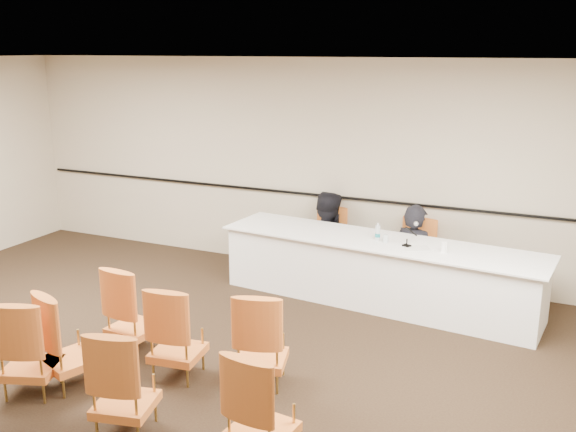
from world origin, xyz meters
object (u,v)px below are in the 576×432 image
object	(u,v)px
drinking_glass	(386,239)
aud_chair_front_mid	(177,331)
microphone	(407,235)
aud_chair_front_left	(133,309)
panelist_second	(325,252)
aud_chair_extra	(69,338)
aud_chair_back_right	(262,405)
panelist_second_chair	(325,242)
aud_chair_front_right	(261,337)
panelist_main	(413,265)
aud_chair_back_mid	(124,380)
panel_table	(378,272)
coffee_cup	(444,247)
water_bottle	(378,232)
aud_chair_back_left	(30,346)
panelist_main_chair	(413,257)

from	to	relation	value
drinking_glass	aud_chair_front_mid	world-z (taller)	aud_chair_front_mid
microphone	aud_chair_front_left	distance (m)	3.27
panelist_second	microphone	bearing A→B (deg)	137.53
microphone	aud_chair_extra	xyz separation A→B (m)	(-2.43, -3.07, -0.49)
microphone	aud_chair_extra	bearing A→B (deg)	-101.82
aud_chair_front_left	aud_chair_back_right	xyz separation A→B (m)	(2.07, -1.12, 0.00)
panelist_second_chair	aud_chair_front_right	bearing A→B (deg)	-74.60
panelist_main	aud_chair_front_left	bearing A→B (deg)	68.39
panelist_second	aud_chair_back_mid	bearing A→B (deg)	76.52
panelist_second	microphone	xyz separation A→B (m)	(1.34, -0.79, 0.63)
aud_chair_front_right	aud_chair_back_mid	xyz separation A→B (m)	(-0.67, -1.18, 0.00)
aud_chair_front_left	aud_chair_front_mid	size ratio (longest dim) A/B	1.00
panel_table	panelist_main	bearing A→B (deg)	66.88
panelist_main	microphone	bearing A→B (deg)	111.60
panelist_main	panelist_second_chair	distance (m)	1.29
panelist_second	aud_chair_front_right	xyz separation A→B (m)	(0.55, -3.10, 0.14)
aud_chair_front_mid	aud_chair_back_right	xyz separation A→B (m)	(1.34, -0.85, 0.00)
panel_table	aud_chair_front_right	bearing A→B (deg)	-94.61
panelist_second	drinking_glass	size ratio (longest dim) A/B	17.39
coffee_cup	aud_chair_extra	size ratio (longest dim) A/B	0.14
panelist_second_chair	coffee_cup	world-z (taller)	panelist_second_chair
panelist_main	water_bottle	bearing A→B (deg)	75.40
aud_chair_front_mid	aud_chair_back_left	xyz separation A→B (m)	(-1.05, -0.82, 0.00)
panel_table	aud_chair_back_mid	xyz separation A→B (m)	(-1.09, -3.59, 0.07)
drinking_glass	aud_chair_back_left	distance (m)	4.16
panelist_second_chair	drinking_glass	xyz separation A→B (m)	(1.07, -0.74, 0.39)
aud_chair_front_right	aud_chair_extra	world-z (taller)	same
drinking_glass	aud_chair_back_mid	world-z (taller)	aud_chair_back_mid
aud_chair_front_left	aud_chair_back_right	bearing A→B (deg)	-23.31
panelist_main	aud_chair_front_mid	bearing A→B (deg)	80.54
aud_chair_front_left	panelist_second_chair	bearing A→B (deg)	77.19
aud_chair_front_left	aud_chair_front_mid	distance (m)	0.78
panelist_main	aud_chair_back_mid	xyz separation A→B (m)	(-1.40, -4.16, 0.12)
aud_chair_front_mid	aud_chair_front_right	size ratio (longest dim) A/B	1.00
panelist_second	aud_chair_front_right	bearing A→B (deg)	88.22
panel_table	aud_chair_extra	distance (m)	3.79
aud_chair_front_left	aud_chair_back_mid	bearing A→B (deg)	-50.08
microphone	water_bottle	world-z (taller)	microphone
panelist_second_chair	aud_chair_front_left	xyz separation A→B (m)	(-0.98, -3.03, 0.00)
panelist_main_chair	aud_chair_extra	distance (m)	4.43
panelist_main	coffee_cup	xyz separation A→B (m)	(0.52, -0.73, 0.52)
panel_table	microphone	size ratio (longest dim) A/B	14.22
panelist_second_chair	aud_chair_extra	xyz separation A→B (m)	(-1.09, -3.87, 0.00)
microphone	aud_chair_front_mid	world-z (taller)	microphone
aud_chair_back_left	aud_chair_back_right	distance (m)	2.39
panelist_main_chair	coffee_cup	bearing A→B (deg)	-49.26
panelist_second	drinking_glass	world-z (taller)	panelist_second
aud_chair_front_left	aud_chair_back_mid	distance (m)	1.52
panelist_main_chair	aud_chair_back_left	xyz separation A→B (m)	(-2.59, -4.01, 0.00)
water_bottle	aud_chair_front_right	bearing A→B (deg)	-99.26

